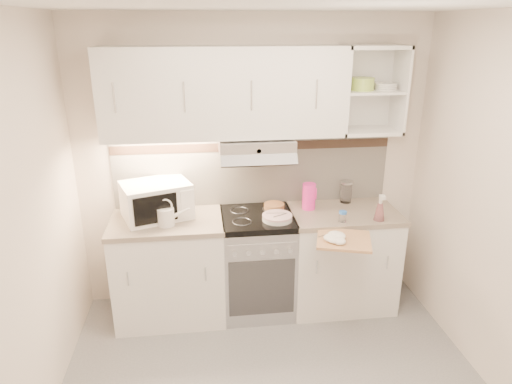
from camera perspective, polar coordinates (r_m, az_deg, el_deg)
room_shell at (r=2.89m, az=2.08°, el=4.68°), size 3.04×2.84×2.52m
base_cabinet_left at (r=4.01m, az=-10.68°, el=-9.58°), size 0.90×0.60×0.86m
worktop_left at (r=3.81m, az=-11.11°, el=-3.70°), size 0.92×0.62×0.04m
base_cabinet_right at (r=4.18m, az=10.53°, el=-8.31°), size 0.90×0.60×0.86m
worktop_right at (r=3.98m, az=10.93°, el=-2.61°), size 0.92×0.62×0.04m
electric_range at (r=4.02m, az=0.16°, el=-8.83°), size 0.60×0.60×0.90m
microwave at (r=3.82m, az=-12.37°, el=-1.00°), size 0.62×0.54×0.30m
watering_can at (r=3.67m, az=-11.08°, el=-2.94°), size 0.26×0.13×0.22m
plate_stack at (r=3.72m, az=2.67°, el=-3.19°), size 0.25×0.25×0.05m
bread_loaf at (r=3.95m, az=2.27°, el=-1.78°), size 0.18×0.18×0.04m
pink_pitcher at (r=3.94m, az=6.64°, el=-0.55°), size 0.12×0.11×0.23m
glass_jar at (r=4.14m, az=11.20°, el=0.02°), size 0.10×0.10×0.19m
spice_jar at (r=3.74m, az=10.77°, el=-3.02°), size 0.06×0.06×0.09m
spray_bottle at (r=3.83m, az=15.22°, el=-2.13°), size 0.09×0.09×0.23m
cutting_board at (r=3.52m, az=10.91°, el=-5.92°), size 0.48×0.46×0.02m
dish_towel at (r=3.48m, az=10.40°, el=-5.44°), size 0.28×0.26×0.06m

